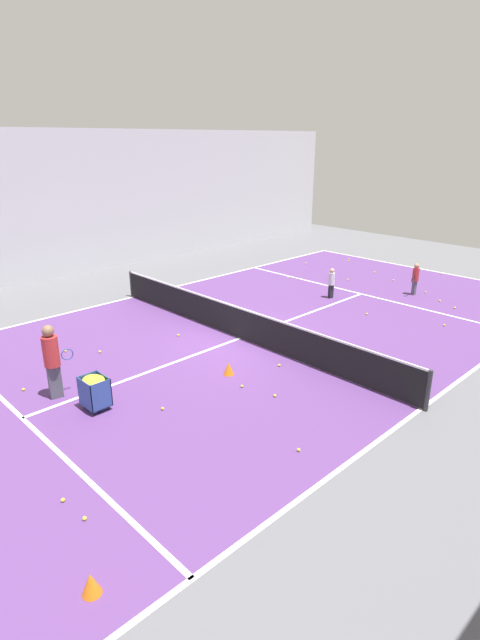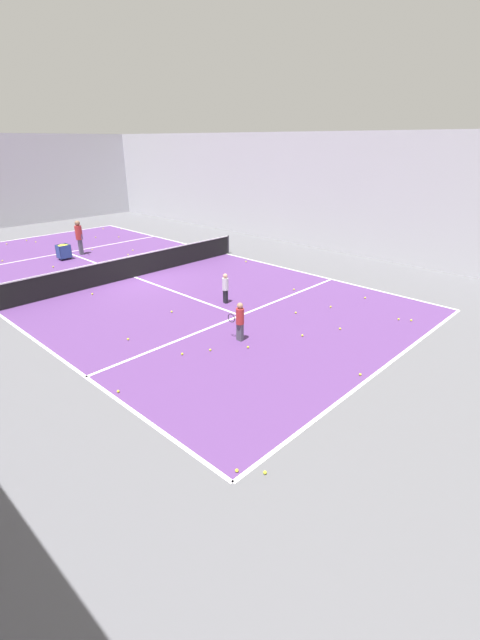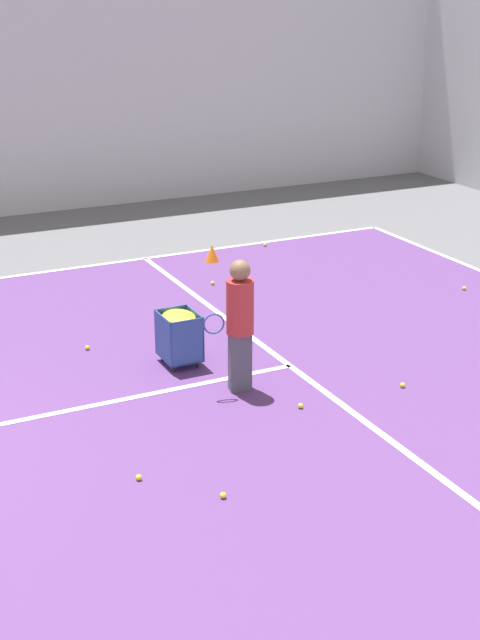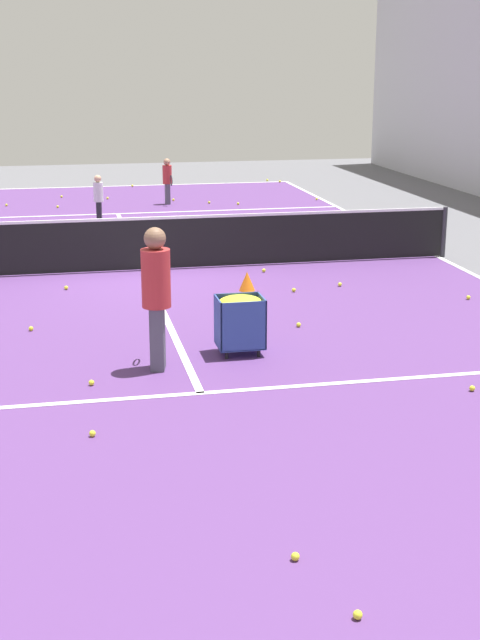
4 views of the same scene
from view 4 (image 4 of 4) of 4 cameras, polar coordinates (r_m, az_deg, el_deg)
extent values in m
plane|color=#5B5B60|center=(16.71, -6.18, 3.20)|extent=(37.25, 37.25, 0.00)
cube|color=#563370|center=(16.71, -6.18, 3.20)|extent=(11.71, 24.01, 0.00)
cube|color=white|center=(28.52, -8.62, 8.45)|extent=(11.71, 0.10, 0.00)
cube|color=white|center=(18.20, 12.53, 3.98)|extent=(0.10, 24.01, 0.00)
cube|color=white|center=(23.18, -7.82, 6.76)|extent=(11.71, 0.10, 0.00)
cube|color=white|center=(10.42, -2.54, -4.70)|extent=(11.71, 0.10, 0.00)
cube|color=white|center=(16.71, -6.18, 3.21)|extent=(0.10, 13.21, 0.00)
cylinder|color=#2D2D33|center=(18.15, 12.91, 5.51)|extent=(0.10, 0.10, 0.99)
cube|color=black|center=(16.61, -6.23, 4.82)|extent=(11.81, 0.03, 0.92)
cube|color=white|center=(16.52, -6.28, 6.47)|extent=(11.81, 0.04, 0.05)
cube|color=#4C4C56|center=(24.63, -4.66, 8.04)|extent=(0.13, 0.21, 0.56)
cylinder|color=#B22D2D|center=(24.57, -4.68, 9.26)|extent=(0.26, 0.26, 0.50)
sphere|color=#A87A5B|center=(24.53, -4.70, 10.05)|extent=(0.19, 0.19, 0.19)
torus|color=black|center=(24.29, -4.43, 8.90)|extent=(0.04, 0.28, 0.28)
cube|color=#4C4C56|center=(11.15, -5.30, -1.16)|extent=(0.23, 0.32, 0.81)
cylinder|color=#B22D2D|center=(10.95, -5.40, 2.67)|extent=(0.43, 0.43, 0.72)
sphere|color=#846047|center=(10.85, -5.47, 5.22)|extent=(0.27, 0.27, 0.27)
torus|color=#2D478C|center=(11.35, -5.47, 2.21)|extent=(0.08, 0.28, 0.28)
cube|color=black|center=(21.84, -9.00, 6.82)|extent=(0.14, 0.20, 0.52)
cylinder|color=silver|center=(21.77, -9.06, 8.10)|extent=(0.27, 0.27, 0.46)
sphere|color=tan|center=(21.73, -9.10, 8.92)|extent=(0.17, 0.17, 0.17)
cube|color=#2D478C|center=(11.78, 0.00, -1.62)|extent=(0.61, 0.51, 0.02)
cube|color=#2D478C|center=(11.92, -0.24, 0.23)|extent=(0.61, 0.02, 0.66)
cube|color=#2D478C|center=(11.46, 0.25, -0.42)|extent=(0.61, 0.02, 0.66)
cube|color=#2D478C|center=(11.75, 1.41, -0.01)|extent=(0.02, 0.51, 0.66)
cube|color=#2D478C|center=(11.64, -1.42, -0.17)|extent=(0.02, 0.51, 0.66)
ellipsoid|color=yellow|center=(11.62, 0.00, 1.18)|extent=(0.57, 0.47, 0.16)
cylinder|color=black|center=(12.01, 0.83, -1.57)|extent=(0.05, 0.05, 0.12)
cylinder|color=black|center=(11.93, -1.18, -1.70)|extent=(0.05, 0.05, 0.12)
cylinder|color=black|center=(11.68, 1.20, -2.08)|extent=(0.05, 0.05, 0.12)
cylinder|color=black|center=(11.60, -0.86, -2.22)|extent=(0.05, 0.05, 0.12)
cone|color=orange|center=(15.05, 0.45, 2.51)|extent=(0.27, 0.27, 0.33)
sphere|color=yellow|center=(29.22, 2.57, 8.86)|extent=(0.07, 0.07, 0.07)
sphere|color=yellow|center=(22.66, 2.21, 6.76)|extent=(0.07, 0.07, 0.07)
sphere|color=yellow|center=(9.36, -9.43, -7.18)|extent=(0.07, 0.07, 0.07)
sphere|color=yellow|center=(6.53, 7.54, -18.20)|extent=(0.07, 0.07, 0.07)
sphere|color=yellow|center=(21.39, -3.40, 6.19)|extent=(0.07, 0.07, 0.07)
sphere|color=yellow|center=(24.70, -1.99, 7.54)|extent=(0.07, 0.07, 0.07)
sphere|color=yellow|center=(26.28, -11.35, 7.75)|extent=(0.07, 0.07, 0.07)
sphere|color=yellow|center=(17.89, 1.60, 4.26)|extent=(0.07, 0.07, 0.07)
sphere|color=yellow|center=(16.43, 1.54, 3.20)|extent=(0.07, 0.07, 0.07)
sphere|color=yellow|center=(29.54, 1.75, 8.94)|extent=(0.07, 0.07, 0.07)
sphere|color=yellow|center=(15.43, -11.07, 2.04)|extent=(0.07, 0.07, 0.07)
sphere|color=yellow|center=(10.82, 14.64, -4.25)|extent=(0.07, 0.07, 0.07)
sphere|color=yellow|center=(25.23, -4.29, 7.69)|extent=(0.07, 0.07, 0.07)
sphere|color=yellow|center=(28.32, -6.91, 8.53)|extent=(0.07, 0.07, 0.07)
sphere|color=yellow|center=(25.02, -14.72, 7.13)|extent=(0.07, 0.07, 0.07)
sphere|color=yellow|center=(15.02, 3.46, 1.93)|extent=(0.07, 0.07, 0.07)
sphere|color=yellow|center=(15.47, 6.41, 2.28)|extent=(0.07, 0.07, 0.07)
sphere|color=yellow|center=(24.45, -0.12, 7.46)|extent=(0.07, 0.07, 0.07)
sphere|color=yellow|center=(7.13, 3.56, -14.87)|extent=(0.07, 0.07, 0.07)
sphere|color=yellow|center=(25.42, 4.93, 7.73)|extent=(0.07, 0.07, 0.07)
sphere|color=yellow|center=(13.01, 3.77, -0.30)|extent=(0.07, 0.07, 0.07)
sphere|color=yellow|center=(24.41, -11.59, 7.12)|extent=(0.07, 0.07, 0.07)
sphere|color=yellow|center=(10.80, -9.49, -3.98)|extent=(0.07, 0.07, 0.07)
sphere|color=yellow|center=(13.14, -13.23, -0.54)|extent=(0.07, 0.07, 0.07)
sphere|color=yellow|center=(25.74, -8.47, 7.72)|extent=(0.07, 0.07, 0.07)
sphere|color=yellow|center=(14.98, 14.41, 1.41)|extent=(0.07, 0.07, 0.07)
camera|label=1|loc=(13.42, 52.32, 18.91)|focal=28.00mm
camera|label=2|loc=(34.52, 8.45, 19.28)|focal=24.00mm
camera|label=3|loc=(17.63, -42.82, 16.54)|focal=50.00mm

